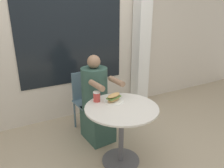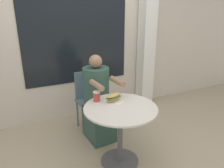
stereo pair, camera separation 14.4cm
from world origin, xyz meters
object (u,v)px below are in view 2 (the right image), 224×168
(drink_cup, at_px, (97,96))
(sandwich_on_plate, at_px, (114,98))
(seated_diner, at_px, (98,104))
(diner_chair, at_px, (89,95))
(cafe_table, at_px, (120,122))

(drink_cup, bearing_deg, sandwich_on_plate, -30.27)
(seated_diner, bearing_deg, diner_chair, -92.83)
(seated_diner, relative_size, drink_cup, 10.06)
(diner_chair, bearing_deg, cafe_table, 88.46)
(diner_chair, height_order, sandwich_on_plate, diner_chair)
(diner_chair, height_order, drink_cup, diner_chair)
(cafe_table, bearing_deg, seated_diner, 93.67)
(drink_cup, bearing_deg, seated_diner, 67.38)
(cafe_table, height_order, seated_diner, seated_diner)
(diner_chair, xyz_separation_m, drink_cup, (-0.13, -0.68, 0.26))
(cafe_table, xyz_separation_m, diner_chair, (-0.05, 0.95, -0.02))
(sandwich_on_plate, relative_size, drink_cup, 1.98)
(cafe_table, xyz_separation_m, seated_diner, (-0.04, 0.60, -0.02))
(diner_chair, distance_m, drink_cup, 0.74)
(seated_diner, xyz_separation_m, sandwich_on_plate, (0.03, -0.43, 0.25))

